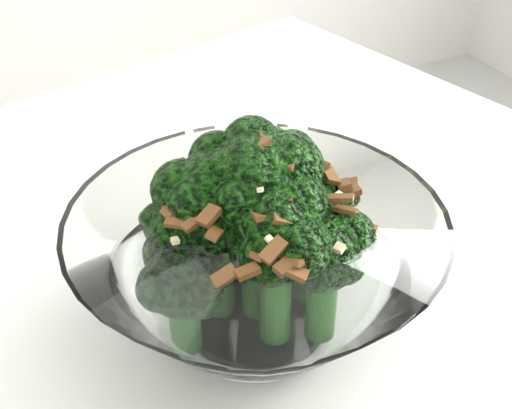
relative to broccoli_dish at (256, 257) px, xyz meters
name	(u,v)px	position (x,y,z in m)	size (l,w,h in m)	color
broccoli_dish	(256,257)	(0.00, 0.00, 0.00)	(0.24, 0.24, 0.15)	white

